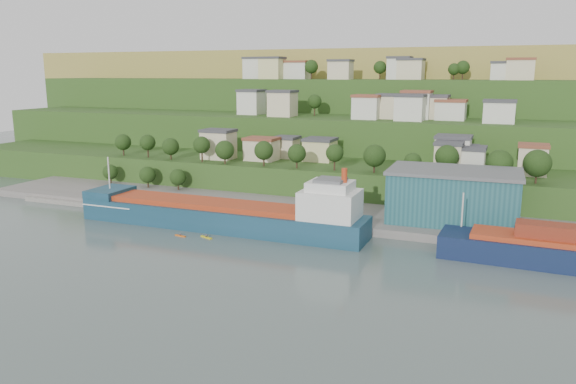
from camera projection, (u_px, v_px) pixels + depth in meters
The scene contains 10 objects.
ground at pixel (226, 240), 128.97m from camera, with size 500.00×500.00×0.00m, color #4A5A57.
quay at pixel (344, 219), 147.04m from camera, with size 220.00×26.00×4.00m, color slate.
pebble_beach at pixel (99, 200), 169.07m from camera, with size 40.00×18.00×2.40m, color slate.
hillside at pixel (385, 149), 281.91m from camera, with size 360.00×210.89×96.00m.
cargo_ship_near at pixel (228, 217), 137.56m from camera, with size 74.36×12.03×19.12m.
warehouse at pixel (453, 195), 136.42m from camera, with size 31.46×19.76×12.80m.
caravan at pixel (110, 192), 167.46m from camera, with size 6.34×2.64×2.96m, color silver.
dinghy at pixel (121, 199), 164.12m from camera, with size 3.57×1.34×0.71m, color silver.
kayak_orange at pixel (180, 235), 131.87m from camera, with size 3.09×1.02×0.76m.
kayak_yellow at pixel (206, 237), 130.58m from camera, with size 3.52×1.80×0.88m.
Camera 1 is at (59.69, -109.45, 37.67)m, focal length 35.00 mm.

